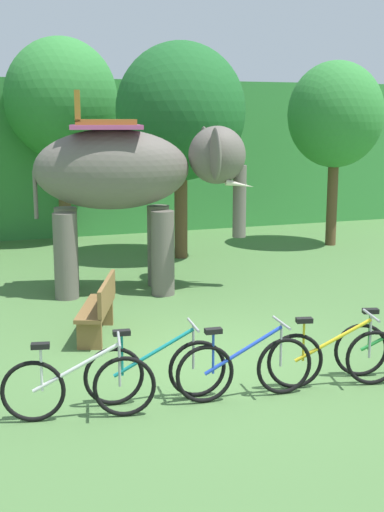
% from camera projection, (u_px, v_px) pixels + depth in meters
% --- Properties ---
extents(ground_plane, '(80.00, 80.00, 0.00)m').
position_uv_depth(ground_plane, '(213.00, 362.00, 9.43)').
color(ground_plane, '#4C753D').
extents(foliage_hedge, '(36.00, 6.00, 4.34)m').
position_uv_depth(foliage_hedge, '(53.00, 154.00, 21.62)').
color(foliage_hedge, '#3D8E42').
rests_on(foliage_hedge, ground).
extents(tree_center_right, '(2.93, 2.93, 5.35)m').
position_uv_depth(tree_center_right, '(61.00, 100.00, 17.85)').
color(tree_center_right, brown).
rests_on(tree_center_right, ground).
extents(tree_center, '(3.00, 3.00, 5.02)m').
position_uv_depth(tree_center, '(181.00, 112.00, 15.82)').
color(tree_center, brown).
rests_on(tree_center, ground).
extents(tree_right, '(2.43, 2.43, 4.72)m').
position_uv_depth(tree_right, '(335.00, 115.00, 17.47)').
color(tree_right, brown).
rests_on(tree_right, ground).
extents(elephant, '(4.24, 2.35, 3.78)m').
position_uv_depth(elephant, '(130.00, 177.00, 12.91)').
color(elephant, '#665E56').
rests_on(elephant, ground).
extents(bike_white, '(1.68, 0.55, 0.92)m').
position_uv_depth(bike_white, '(79.00, 386.00, 7.59)').
color(bike_white, black).
rests_on(bike_white, ground).
extents(bike_teal, '(1.71, 0.52, 0.92)m').
position_uv_depth(bike_teal, '(156.00, 370.00, 8.08)').
color(bike_teal, black).
rests_on(bike_teal, ground).
extents(bike_blue, '(1.71, 0.52, 0.92)m').
position_uv_depth(bike_blue, '(245.00, 368.00, 8.16)').
color(bike_blue, black).
rests_on(bike_blue, ground).
extents(bike_yellow, '(1.68, 0.58, 0.92)m').
position_uv_depth(bike_yellow, '(334.00, 357.00, 8.52)').
color(bike_yellow, black).
rests_on(bike_yellow, ground).
extents(wooden_bench, '(0.92, 1.55, 0.89)m').
position_uv_depth(wooden_bench, '(100.00, 306.00, 10.46)').
color(wooden_bench, brown).
rests_on(wooden_bench, ground).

